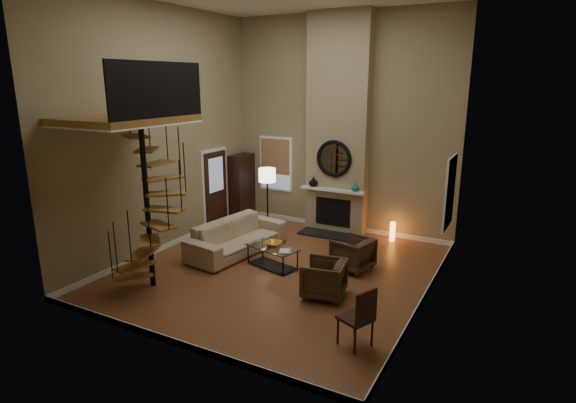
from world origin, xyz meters
The scene contains 32 objects.
ground centered at (0.00, 0.00, -0.01)m, with size 6.00×6.50×0.01m, color brown.
back_wall centered at (0.00, 3.25, 2.75)m, with size 6.00×0.02×5.50m, color #90825D.
front_wall centered at (0.00, -3.25, 2.75)m, with size 6.00×0.02×5.50m, color #90825D.
left_wall centered at (-3.00, 0.00, 2.75)m, with size 0.02×6.50×5.50m, color #90825D.
right_wall centered at (3.00, 0.00, 2.75)m, with size 0.02×6.50×5.50m, color #90825D.
baseboard_back centered at (0.00, 3.24, 0.06)m, with size 6.00×0.02×0.12m, color white.
baseboard_front centered at (0.00, -3.24, 0.06)m, with size 6.00×0.02×0.12m, color white.
baseboard_left centered at (-2.99, 0.00, 0.06)m, with size 0.02×6.50×0.12m, color white.
baseboard_right centered at (2.99, 0.00, 0.06)m, with size 0.02×6.50×0.12m, color white.
chimney_breast centered at (0.00, 3.06, 2.75)m, with size 1.60×0.38×5.50m, color #968462.
hearth centered at (0.00, 2.57, 0.02)m, with size 1.50×0.60×0.04m, color black.
firebox centered at (0.00, 2.86, 0.55)m, with size 0.95×0.02×0.72m, color black.
mantel centered at (0.00, 2.78, 1.15)m, with size 1.70×0.18×0.06m, color white.
mirror_frame centered at (0.00, 2.84, 1.95)m, with size 0.94×0.94×0.10m, color black.
mirror_disc centered at (0.00, 2.85, 1.95)m, with size 0.80×0.80×0.01m, color white.
vase_left centered at (-0.55, 2.82, 1.30)m, with size 0.24×0.24×0.25m, color black.
vase_right centered at (0.60, 2.82, 1.28)m, with size 0.20×0.20×0.21m, color #1B6056.
window_back centered at (-1.90, 3.22, 1.62)m, with size 1.02×0.06×1.52m.
window_right centered at (2.97, 2.00, 1.63)m, with size 0.06×1.02×1.52m.
entry_door centered at (-2.95, 1.80, 1.05)m, with size 0.10×1.05×2.16m.
loft centered at (-2.04, -1.80, 3.24)m, with size 1.70×2.20×1.09m.
spiral_stair centered at (-1.78, -1.79, 1.78)m, with size 1.47×1.47×4.06m.
hutch centered at (-2.79, 2.83, 0.95)m, with size 0.38×0.80×1.80m, color black.
sofa centered at (-1.36, 0.46, 0.40)m, with size 2.53×0.99×0.74m, color tan.
armchair_near centered at (1.41, 0.76, 0.35)m, with size 0.73×0.75×0.68m, color #41301E.
armchair_far centered at (1.39, -0.66, 0.35)m, with size 0.74×0.76×0.69m, color #41301E.
coffee_table centered at (-0.22, 0.10, 0.28)m, with size 1.25×0.84×0.44m.
bowl centered at (-0.22, 0.15, 0.50)m, with size 0.36×0.36×0.09m, color gold.
book centered at (0.13, -0.05, 0.46)m, with size 0.21×0.29×0.03m, color gray.
floor_lamp centered at (-1.43, 1.96, 1.41)m, with size 0.43×0.43×1.75m.
accent_lamp centered at (1.58, 2.92, 0.25)m, with size 0.13×0.13×0.47m, color orange.
side_chair centered at (2.47, -1.97, 0.53)m, with size 0.57×0.57×0.95m.
Camera 1 is at (4.46, -7.92, 3.88)m, focal length 29.05 mm.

